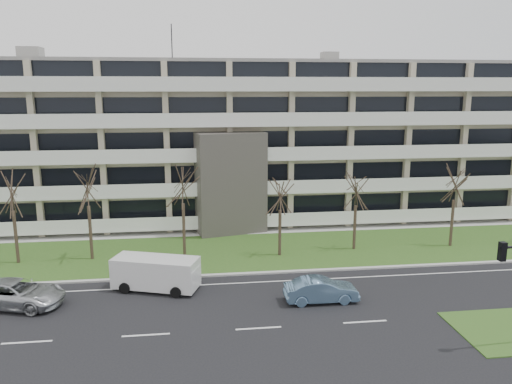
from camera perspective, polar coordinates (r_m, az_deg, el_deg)
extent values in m
plane|color=black|center=(28.05, 0.28, -15.31)|extent=(160.00, 160.00, 0.00)
cube|color=#29511B|center=(39.98, -2.19, -6.80)|extent=(90.00, 10.00, 0.06)
cube|color=#B2B2AD|center=(35.29, -1.45, -9.33)|extent=(90.00, 0.35, 0.12)
cube|color=#B2B2AD|center=(45.20, -2.82, -4.57)|extent=(90.00, 2.00, 0.08)
cube|color=white|center=(33.92, -1.19, -10.32)|extent=(90.00, 0.12, 0.01)
cube|color=beige|center=(50.63, -3.54, 5.81)|extent=(60.00, 12.00, 15.00)
cube|color=gray|center=(50.40, -3.65, 14.49)|extent=(60.50, 12.50, 0.30)
cube|color=#4C4742|center=(44.15, -2.88, 0.99)|extent=(6.39, 3.69, 9.00)
cube|color=black|center=(44.50, -2.83, -2.22)|extent=(4.92, 1.19, 3.50)
cube|color=gray|center=(52.44, -24.36, 14.21)|extent=(2.00, 2.00, 1.20)
cylinder|color=black|center=(50.44, -9.60, 16.46)|extent=(0.10, 0.10, 3.50)
cube|color=black|center=(45.61, -2.95, -1.74)|extent=(58.00, 0.10, 1.80)
cube|color=white|center=(45.34, -2.86, -3.79)|extent=(58.00, 1.40, 0.22)
cube|color=white|center=(44.55, -2.80, -3.27)|extent=(58.00, 0.08, 1.00)
cube|color=black|center=(45.01, -2.99, 1.97)|extent=(58.00, 0.10, 1.80)
cube|color=white|center=(44.62, -2.90, -0.07)|extent=(58.00, 1.40, 0.22)
cube|color=white|center=(43.87, -2.84, 0.52)|extent=(58.00, 0.08, 1.00)
cube|color=black|center=(44.59, -3.03, 5.77)|extent=(58.00, 0.10, 1.80)
cube|color=white|center=(44.10, -2.94, 3.74)|extent=(58.00, 1.40, 0.22)
cube|color=white|center=(43.38, -2.88, 4.41)|extent=(58.00, 0.08, 1.00)
cube|color=black|center=(44.37, -3.07, 9.63)|extent=(58.00, 0.10, 1.80)
cube|color=white|center=(43.78, -2.98, 7.63)|extent=(58.00, 1.40, 0.22)
cube|color=white|center=(43.09, -2.92, 8.36)|extent=(58.00, 0.08, 1.00)
cube|color=black|center=(44.36, -3.11, 13.50)|extent=(58.00, 0.10, 1.80)
cube|color=white|center=(43.66, -3.02, 11.56)|extent=(58.00, 1.40, 0.22)
cube|color=white|center=(43.02, -2.96, 12.36)|extent=(58.00, 0.08, 1.00)
imported|color=#B9BDC1|center=(33.50, -25.75, -10.40)|extent=(6.20, 3.98, 1.59)
imported|color=#658BAF|center=(31.15, 7.44, -11.05)|extent=(4.49, 1.59, 1.48)
cube|color=silver|center=(33.12, -11.38, -8.98)|extent=(5.80, 3.66, 1.91)
cube|color=black|center=(32.93, -11.42, -8.08)|extent=(5.37, 3.39, 0.70)
cube|color=silver|center=(32.30, -7.11, -9.67)|extent=(0.95, 1.92, 1.21)
cylinder|color=black|center=(33.25, -14.77, -10.56)|extent=(0.75, 0.47, 0.70)
cylinder|color=black|center=(34.93, -13.30, -9.37)|extent=(0.75, 0.47, 0.70)
cylinder|color=black|center=(31.95, -9.15, -11.25)|extent=(0.75, 0.47, 0.70)
cylinder|color=black|center=(33.69, -7.93, -9.96)|extent=(0.75, 0.47, 0.70)
cube|color=black|center=(26.54, 26.33, -6.11)|extent=(0.31, 0.31, 0.93)
sphere|color=red|center=(26.46, 26.39, -5.50)|extent=(0.19, 0.19, 0.19)
sphere|color=orange|center=(26.54, 26.33, -6.11)|extent=(0.19, 0.19, 0.19)
sphere|color=green|center=(26.63, 26.27, -6.71)|extent=(0.19, 0.19, 0.19)
cylinder|color=#382B21|center=(40.85, -25.74, -4.69)|extent=(0.24, 0.24, 4.01)
cylinder|color=#382B21|center=(39.59, -18.39, -4.48)|extent=(0.24, 0.24, 4.18)
cylinder|color=#382B21|center=(38.52, -8.24, -4.39)|extent=(0.24, 0.24, 4.23)
cylinder|color=#382B21|center=(38.58, 2.74, -4.71)|extent=(0.24, 0.24, 3.64)
cylinder|color=#382B21|center=(40.77, 11.21, -4.02)|extent=(0.24, 0.24, 3.63)
cylinder|color=#382B21|center=(43.77, 21.48, -3.35)|extent=(0.24, 0.24, 3.90)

